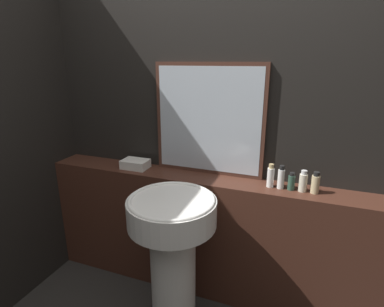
# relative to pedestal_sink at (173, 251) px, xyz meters

# --- Properties ---
(wall_back) EXTENTS (8.00, 0.06, 2.50)m
(wall_back) POSITION_rel_pedestal_sink_xyz_m (0.09, 0.58, 0.66)
(wall_back) COLOR black
(wall_back) RESTS_ON ground_plane
(vanity_counter) EXTENTS (2.44, 0.24, 0.88)m
(vanity_counter) POSITION_rel_pedestal_sink_xyz_m (0.09, 0.43, -0.15)
(vanity_counter) COLOR #422319
(vanity_counter) RESTS_ON ground_plane
(pedestal_sink) EXTENTS (0.50, 0.50, 0.92)m
(pedestal_sink) POSITION_rel_pedestal_sink_xyz_m (0.00, 0.00, 0.00)
(pedestal_sink) COLOR white
(pedestal_sink) RESTS_ON ground_plane
(mirror) EXTENTS (0.75, 0.03, 0.74)m
(mirror) POSITION_rel_pedestal_sink_xyz_m (0.04, 0.53, 0.67)
(mirror) COLOR #47281E
(mirror) RESTS_ON vanity_counter
(towel_stack) EXTENTS (0.19, 0.13, 0.06)m
(towel_stack) POSITION_rel_pedestal_sink_xyz_m (-0.49, 0.43, 0.33)
(towel_stack) COLOR silver
(towel_stack) RESTS_ON vanity_counter
(shampoo_bottle) EXTENTS (0.04, 0.04, 0.15)m
(shampoo_bottle) POSITION_rel_pedestal_sink_xyz_m (0.47, 0.43, 0.36)
(shampoo_bottle) COLOR white
(shampoo_bottle) RESTS_ON vanity_counter
(conditioner_bottle) EXTENTS (0.04, 0.04, 0.15)m
(conditioner_bottle) POSITION_rel_pedestal_sink_xyz_m (0.54, 0.43, 0.36)
(conditioner_bottle) COLOR white
(conditioner_bottle) RESTS_ON vanity_counter
(lotion_bottle) EXTENTS (0.04, 0.04, 0.11)m
(lotion_bottle) POSITION_rel_pedestal_sink_xyz_m (0.60, 0.43, 0.35)
(lotion_bottle) COLOR #2D4C3D
(lotion_bottle) RESTS_ON vanity_counter
(body_wash_bottle) EXTENTS (0.05, 0.05, 0.13)m
(body_wash_bottle) POSITION_rel_pedestal_sink_xyz_m (0.66, 0.43, 0.36)
(body_wash_bottle) COLOR beige
(body_wash_bottle) RESTS_ON vanity_counter
(hand_soap_bottle) EXTENTS (0.05, 0.05, 0.13)m
(hand_soap_bottle) POSITION_rel_pedestal_sink_xyz_m (0.73, 0.43, 0.36)
(hand_soap_bottle) COLOR #C6B284
(hand_soap_bottle) RESTS_ON vanity_counter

